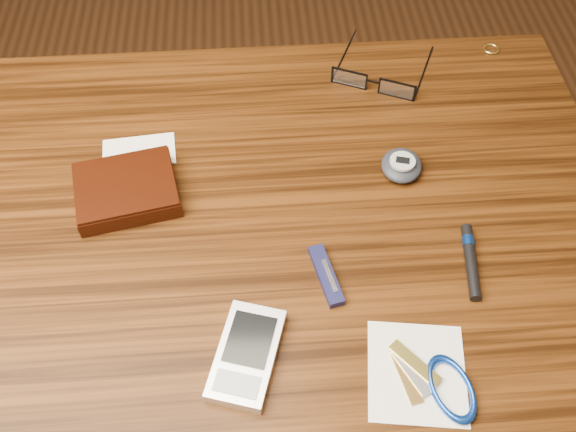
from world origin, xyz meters
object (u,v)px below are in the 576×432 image
object	(u,v)px
desk	(231,278)
notepad_keys	(435,381)
wallet_and_card	(127,189)
eyeglasses	(374,81)
pocket_knife	(326,275)
pedometer	(402,165)
pda_phone	(247,354)

from	to	relation	value
desk	notepad_keys	bearing A→B (deg)	-43.72
wallet_and_card	notepad_keys	size ratio (longest dim) A/B	1.36
eyeglasses	pocket_knife	xyz separation A→B (m)	(-0.10, -0.32, -0.01)
eyeglasses	pocket_knife	bearing A→B (deg)	-108.02
notepad_keys	pocket_knife	xyz separation A→B (m)	(-0.10, 0.13, 0.00)
eyeglasses	notepad_keys	xyz separation A→B (m)	(-0.00, -0.45, -0.01)
wallet_and_card	eyeglasses	size ratio (longest dim) A/B	1.02
pedometer	pocket_knife	distance (m)	0.19
eyeglasses	notepad_keys	size ratio (longest dim) A/B	1.34
wallet_and_card	notepad_keys	xyz separation A→B (m)	(0.33, -0.27, -0.01)
pda_phone	notepad_keys	world-z (taller)	pda_phone
wallet_and_card	notepad_keys	distance (m)	0.43
desk	eyeglasses	size ratio (longest dim) A/B	5.98
pda_phone	pocket_knife	xyz separation A→B (m)	(0.09, 0.09, -0.00)
desk	pocket_knife	bearing A→B (deg)	-31.55
wallet_and_card	pocket_knife	size ratio (longest dim) A/B	2.06
pedometer	pocket_knife	size ratio (longest dim) A/B	0.86
pda_phone	pedometer	bearing A→B (deg)	50.05
pedometer	notepad_keys	bearing A→B (deg)	-93.19
pedometer	wallet_and_card	bearing A→B (deg)	-177.17
pda_phone	pocket_knife	bearing A→B (deg)	44.69
notepad_keys	pocket_knife	world-z (taller)	pocket_knife
wallet_and_card	eyeglasses	xyz separation A→B (m)	(0.34, 0.18, -0.00)
desk	wallet_and_card	world-z (taller)	wallet_and_card
desk	wallet_and_card	size ratio (longest dim) A/B	5.89
wallet_and_card	eyeglasses	world-z (taller)	same
desk	notepad_keys	world-z (taller)	notepad_keys
eyeglasses	pda_phone	size ratio (longest dim) A/B	1.34
eyeglasses	wallet_and_card	bearing A→B (deg)	-152.29
pda_phone	pocket_knife	size ratio (longest dim) A/B	1.51
eyeglasses	pedometer	xyz separation A→B (m)	(0.01, -0.16, -0.00)
desk	notepad_keys	xyz separation A→B (m)	(0.21, -0.20, 0.11)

